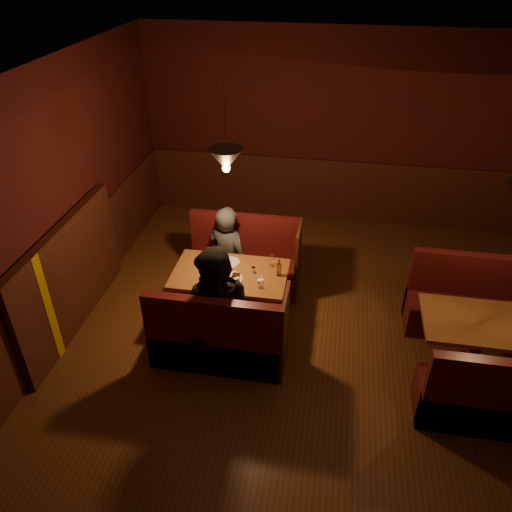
% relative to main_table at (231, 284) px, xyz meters
% --- Properties ---
extents(room, '(6.02, 7.02, 2.92)m').
position_rel_main_table_xyz_m(room, '(0.85, -0.70, 0.52)').
color(room, '#563216').
rests_on(room, ground).
extents(main_table, '(1.29, 0.78, 0.90)m').
position_rel_main_table_xyz_m(main_table, '(0.00, 0.00, 0.00)').
color(main_table, brown).
rests_on(main_table, ground).
extents(main_bench_far, '(1.42, 0.51, 0.97)m').
position_rel_main_table_xyz_m(main_bench_far, '(0.01, 0.73, -0.23)').
color(main_bench_far, '#56140F').
rests_on(main_bench_far, ground).
extents(main_bench_near, '(1.42, 0.51, 0.97)m').
position_rel_main_table_xyz_m(main_bench_near, '(0.01, -0.73, -0.23)').
color(main_bench_near, '#56140F').
rests_on(main_bench_near, ground).
extents(second_table, '(1.18, 0.76, 0.67)m').
position_rel_main_table_xyz_m(second_table, '(2.66, -0.37, -0.04)').
color(second_table, brown).
rests_on(second_table, ground).
extents(second_bench_far, '(1.31, 0.49, 0.93)m').
position_rel_main_table_xyz_m(second_bench_far, '(2.68, 0.34, -0.24)').
color(second_bench_far, '#56140F').
rests_on(second_bench_far, ground).
extents(second_bench_near, '(1.31, 0.49, 0.93)m').
position_rel_main_table_xyz_m(second_bench_near, '(2.68, -1.07, -0.24)').
color(second_bench_near, '#56140F').
rests_on(second_bench_near, ground).
extents(diner_a, '(0.65, 0.54, 1.54)m').
position_rel_main_table_xyz_m(diner_a, '(-0.18, 0.62, 0.24)').
color(diner_a, '#353535').
rests_on(diner_a, ground).
extents(diner_b, '(0.94, 0.78, 1.75)m').
position_rel_main_table_xyz_m(diner_b, '(0.03, -0.69, 0.34)').
color(diner_b, black).
rests_on(diner_b, ground).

